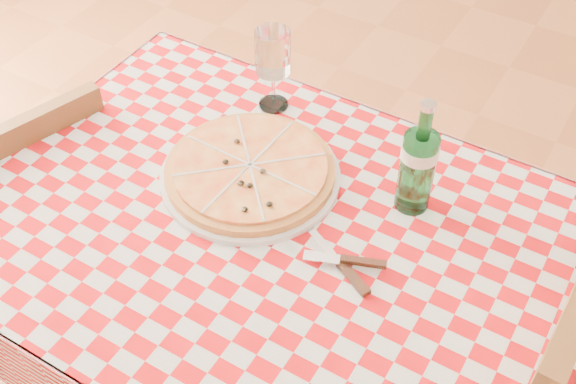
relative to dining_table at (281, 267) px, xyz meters
name	(u,v)px	position (x,y,z in m)	size (l,w,h in m)	color
dining_table	(281,267)	(0.00, 0.00, 0.00)	(1.20, 0.80, 0.75)	brown
tablecloth	(281,237)	(0.00, 0.00, 0.09)	(1.30, 0.90, 0.01)	#AE0A0F
chair_far	(41,206)	(-0.72, -0.02, -0.19)	(0.46, 0.46, 0.82)	brown
pizza_plate	(250,170)	(-0.14, 0.10, 0.12)	(0.38, 0.38, 0.05)	gold
water_bottle	(419,157)	(0.18, 0.21, 0.23)	(0.07, 0.07, 0.26)	#19642C
wine_glass	(273,70)	(-0.23, 0.34, 0.20)	(0.08, 0.08, 0.20)	white
cutlery	(340,260)	(0.13, 0.00, 0.11)	(0.22, 0.19, 0.02)	silver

